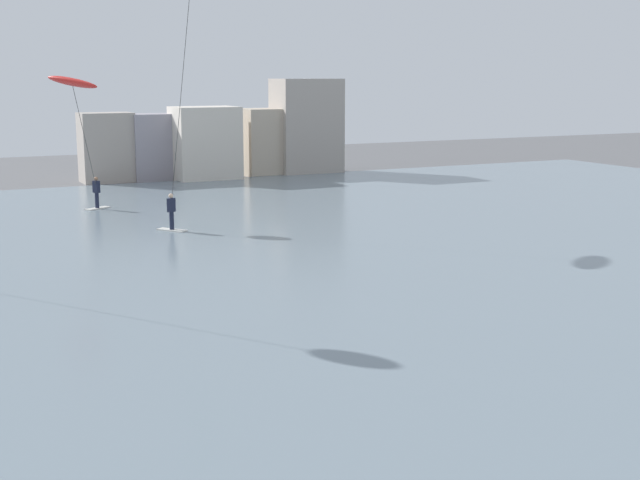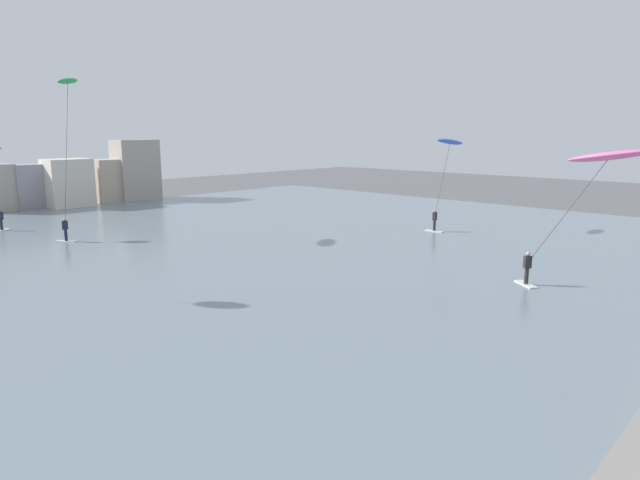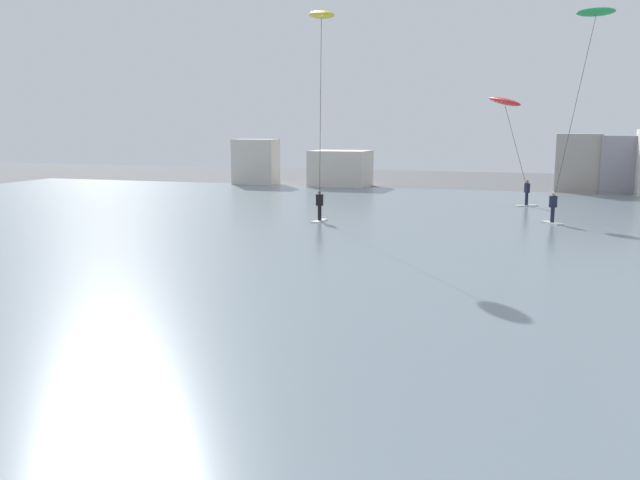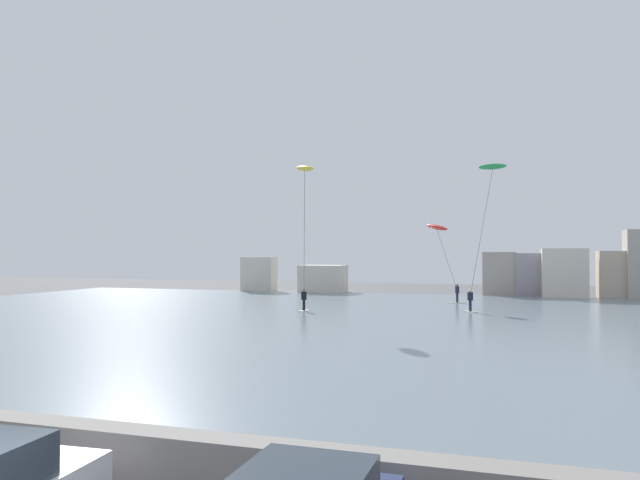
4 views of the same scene
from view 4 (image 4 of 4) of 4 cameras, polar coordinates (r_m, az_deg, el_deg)
seawall_barrier at (r=12.39m, az=-14.72°, el=-19.48°), size 60.00×0.70×1.06m
water_bay at (r=37.44m, az=7.90°, el=-7.88°), size 84.00×52.00×0.10m
far_shore_buildings at (r=63.79m, az=17.99°, el=-2.95°), size 44.03×4.53×6.60m
kitesurfer_red at (r=50.79m, az=11.24°, el=0.32°), size 3.37×4.43×6.88m
kitesurfer_green at (r=46.42m, az=15.78°, el=5.11°), size 3.44×3.32×11.09m
kitesurfer_yellow at (r=42.79m, az=-1.47°, el=5.39°), size 2.51×4.21×10.64m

